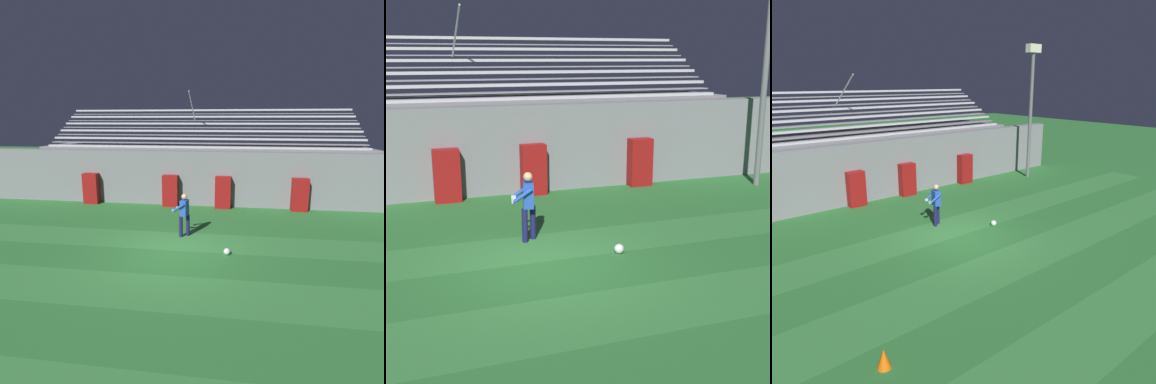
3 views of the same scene
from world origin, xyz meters
TOP-DOWN VIEW (x-y plane):
  - ground_plane at (0.00, 0.00)m, footprint 80.00×80.00m
  - turf_stripe_near at (0.00, -6.00)m, footprint 28.00×1.79m
  - turf_stripe_mid at (0.00, -2.42)m, footprint 28.00×1.79m
  - turf_stripe_far at (0.00, 1.16)m, footprint 28.00×1.79m
  - back_wall at (0.00, 6.50)m, footprint 24.00×0.60m
  - padding_pillar_gate_left at (-1.34, 5.95)m, footprint 0.78×0.44m
  - padding_pillar_gate_right at (1.34, 5.95)m, footprint 0.78×0.44m
  - padding_pillar_far_right at (5.06, 5.95)m, footprint 0.78×0.44m
  - bleacher_stand at (-0.00, 9.19)m, footprint 18.00×4.75m
  - floodlight_pole at (8.90, 4.69)m, footprint 0.90×0.36m
  - goalkeeper at (0.07, 1.71)m, footprint 0.64×0.66m
  - soccer_ball at (1.76, 0.18)m, footprint 0.22×0.22m
  - traffic_cone at (-5.23, -3.96)m, footprint 0.30×0.30m

SIDE VIEW (x-z plane):
  - ground_plane at x=0.00m, z-range 0.00..0.00m
  - turf_stripe_near at x=0.00m, z-range 0.00..0.01m
  - turf_stripe_mid at x=0.00m, z-range 0.00..0.01m
  - turf_stripe_far at x=0.00m, z-range 0.00..0.01m
  - soccer_ball at x=1.76m, z-range 0.00..0.22m
  - traffic_cone at x=-5.23m, z-range 0.00..0.42m
  - padding_pillar_gate_left at x=-1.34m, z-range 0.00..1.61m
  - padding_pillar_gate_right at x=1.34m, z-range 0.00..1.61m
  - padding_pillar_far_right at x=5.06m, z-range 0.00..1.61m
  - goalkeeper at x=0.07m, z-range 0.12..1.79m
  - back_wall at x=0.00m, z-range 0.00..2.80m
  - bleacher_stand at x=0.00m, z-range -1.40..4.42m
  - floodlight_pole at x=8.90m, z-range 1.04..8.48m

